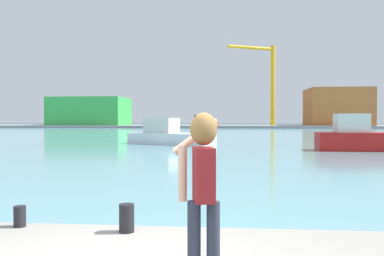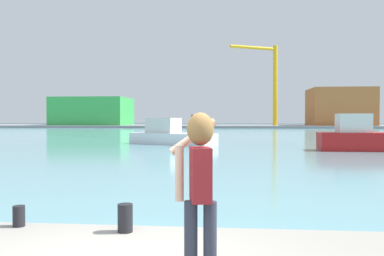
{
  "view_description": "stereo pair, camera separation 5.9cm",
  "coord_description": "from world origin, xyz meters",
  "px_view_note": "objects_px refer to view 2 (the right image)",
  "views": [
    {
      "loc": [
        1.1,
        -4.2,
        2.23
      ],
      "look_at": [
        0.24,
        5.48,
        1.99
      ],
      "focal_mm": 37.98,
      "sensor_mm": 36.0,
      "label": 1
    },
    {
      "loc": [
        1.16,
        -4.19,
        2.23
      ],
      "look_at": [
        0.24,
        5.48,
        1.99
      ],
      "focal_mm": 37.98,
      "sensor_mm": 36.0,
      "label": 2
    }
  ],
  "objects_px": {
    "person_photographer": "(199,178)",
    "warehouse_left": "(93,111)",
    "boat_moored": "(170,135)",
    "harbor_bollard": "(125,218)",
    "warehouse_right": "(340,107)",
    "port_crane": "(270,77)",
    "boat_moored_2": "(362,138)",
    "harbor_bollard_2": "(19,216)"
  },
  "relations": [
    {
      "from": "port_crane",
      "to": "warehouse_left",
      "type": "bearing_deg",
      "value": 176.44
    },
    {
      "from": "person_photographer",
      "to": "warehouse_left",
      "type": "height_order",
      "value": "warehouse_left"
    },
    {
      "from": "boat_moored",
      "to": "port_crane",
      "type": "xyz_separation_m",
      "value": [
        13.96,
        59.64,
        10.75
      ]
    },
    {
      "from": "boat_moored",
      "to": "boat_moored_2",
      "type": "distance_m",
      "value": 14.92
    },
    {
      "from": "harbor_bollard",
      "to": "warehouse_left",
      "type": "xyz_separation_m",
      "value": [
        -31.78,
        90.08,
        3.07
      ]
    },
    {
      "from": "harbor_bollard",
      "to": "port_crane",
      "type": "distance_m",
      "value": 88.74
    },
    {
      "from": "boat_moored",
      "to": "warehouse_right",
      "type": "xyz_separation_m",
      "value": [
        29.99,
        62.15,
        3.97
      ]
    },
    {
      "from": "person_photographer",
      "to": "boat_moored",
      "type": "xyz_separation_m",
      "value": [
        -4.72,
        29.47,
        -0.83
      ]
    },
    {
      "from": "warehouse_left",
      "to": "boat_moored",
      "type": "bearing_deg",
      "value": -65.58
    },
    {
      "from": "harbor_bollard_2",
      "to": "boat_moored_2",
      "type": "bearing_deg",
      "value": 61.39
    },
    {
      "from": "harbor_bollard",
      "to": "warehouse_right",
      "type": "bearing_deg",
      "value": 73.59
    },
    {
      "from": "harbor_bollard",
      "to": "harbor_bollard_2",
      "type": "height_order",
      "value": "harbor_bollard"
    },
    {
      "from": "warehouse_right",
      "to": "port_crane",
      "type": "bearing_deg",
      "value": -171.1
    },
    {
      "from": "boat_moored",
      "to": "harbor_bollard_2",
      "type": "bearing_deg",
      "value": -60.2
    },
    {
      "from": "boat_moored_2",
      "to": "harbor_bollard_2",
      "type": "bearing_deg",
      "value": -117.73
    },
    {
      "from": "harbor_bollard",
      "to": "warehouse_left",
      "type": "relative_size",
      "value": 0.02
    },
    {
      "from": "boat_moored",
      "to": "harbor_bollard",
      "type": "bearing_deg",
      "value": -56.71
    },
    {
      "from": "boat_moored_2",
      "to": "port_crane",
      "type": "height_order",
      "value": "port_crane"
    },
    {
      "from": "port_crane",
      "to": "boat_moored",
      "type": "bearing_deg",
      "value": -103.18
    },
    {
      "from": "warehouse_left",
      "to": "warehouse_right",
      "type": "distance_m",
      "value": 58.27
    },
    {
      "from": "warehouse_left",
      "to": "port_crane",
      "type": "bearing_deg",
      "value": -3.56
    },
    {
      "from": "boat_moored",
      "to": "port_crane",
      "type": "relative_size",
      "value": 0.43
    },
    {
      "from": "harbor_bollard_2",
      "to": "boat_moored_2",
      "type": "distance_m",
      "value": 25.27
    },
    {
      "from": "port_crane",
      "to": "harbor_bollard",
      "type": "bearing_deg",
      "value": -96.82
    },
    {
      "from": "person_photographer",
      "to": "harbor_bollard",
      "type": "distance_m",
      "value": 2.23
    },
    {
      "from": "harbor_bollard",
      "to": "warehouse_left",
      "type": "bearing_deg",
      "value": 109.43
    },
    {
      "from": "harbor_bollard",
      "to": "port_crane",
      "type": "height_order",
      "value": "port_crane"
    },
    {
      "from": "harbor_bollard",
      "to": "boat_moored",
      "type": "bearing_deg",
      "value": 97.17
    },
    {
      "from": "harbor_bollard",
      "to": "harbor_bollard_2",
      "type": "relative_size",
      "value": 1.29
    },
    {
      "from": "harbor_bollard",
      "to": "boat_moored_2",
      "type": "distance_m",
      "value": 24.62
    },
    {
      "from": "harbor_bollard_2",
      "to": "person_photographer",
      "type": "bearing_deg",
      "value": -31.4
    },
    {
      "from": "harbor_bollard",
      "to": "boat_moored",
      "type": "relative_size",
      "value": 0.05
    },
    {
      "from": "harbor_bollard",
      "to": "port_crane",
      "type": "bearing_deg",
      "value": 83.18
    },
    {
      "from": "person_photographer",
      "to": "harbor_bollard_2",
      "type": "xyz_separation_m",
      "value": [
        -2.95,
        1.8,
        -0.9
      ]
    },
    {
      "from": "person_photographer",
      "to": "warehouse_right",
      "type": "bearing_deg",
      "value": -27.08
    },
    {
      "from": "harbor_bollard",
      "to": "harbor_bollard_2",
      "type": "distance_m",
      "value": 1.73
    },
    {
      "from": "harbor_bollard",
      "to": "warehouse_right",
      "type": "height_order",
      "value": "warehouse_right"
    },
    {
      "from": "person_photographer",
      "to": "boat_moored_2",
      "type": "xyz_separation_m",
      "value": [
        9.15,
        23.98,
        -0.71
      ]
    },
    {
      "from": "boat_moored_2",
      "to": "warehouse_right",
      "type": "bearing_deg",
      "value": 77.48
    },
    {
      "from": "boat_moored",
      "to": "port_crane",
      "type": "distance_m",
      "value": 62.19
    },
    {
      "from": "harbor_bollard_2",
      "to": "warehouse_right",
      "type": "height_order",
      "value": "warehouse_right"
    },
    {
      "from": "boat_moored",
      "to": "boat_moored_2",
      "type": "relative_size",
      "value": 1.27
    }
  ]
}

